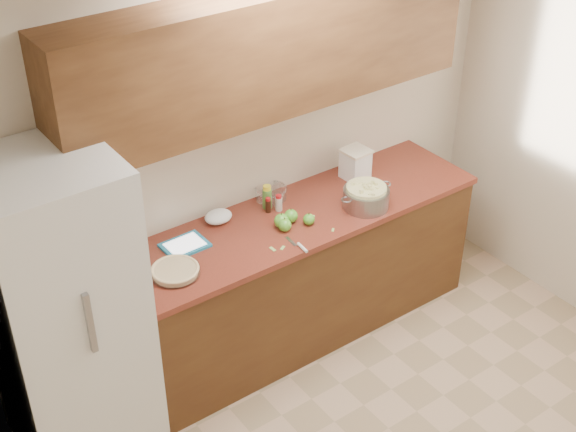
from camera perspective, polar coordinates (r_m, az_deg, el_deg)
room_shell at (r=3.79m, az=13.07°, el=-5.42°), size 3.60×3.60×3.60m
counter_run at (r=5.15m, az=-0.12°, el=-4.50°), size 2.64×0.68×0.92m
upper_cabinets at (r=4.52m, az=-1.31°, el=11.61°), size 2.60×0.34×0.70m
fridge at (r=4.35m, az=-15.52°, el=-6.79°), size 0.70×0.70×1.80m
pie at (r=4.47m, az=-8.03°, el=-3.89°), size 0.28×0.28×0.04m
colander at (r=5.00m, az=5.57°, el=1.36°), size 0.39×0.29×0.14m
flour_canister at (r=5.28m, az=4.81°, el=3.74°), size 0.18×0.18×0.21m
tablet at (r=4.68m, az=-7.35°, el=-2.08°), size 0.26×0.20×0.02m
paring_knife at (r=4.63m, az=0.92°, el=-2.20°), size 0.04×0.20×0.02m
lemon_bottle at (r=4.96m, az=-1.49°, el=1.34°), size 0.06×0.06×0.16m
cinnamon_shaker at (r=4.95m, az=-0.67°, el=0.93°), size 0.04×0.04×0.11m
vanilla_bottle at (r=4.93m, az=-1.42°, el=0.77°), size 0.04×0.04×0.10m
mixing_bowl at (r=5.07m, az=-1.22°, el=1.68°), size 0.21×0.21×0.08m
paper_towel at (r=4.86m, az=-4.98°, el=-0.04°), size 0.21×0.20×0.07m
apple_left at (r=4.79m, az=-0.46°, el=-0.35°), size 0.09×0.09×0.10m
apple_center at (r=4.84m, az=0.22°, el=0.01°), size 0.08×0.08×0.10m
apple_front at (r=4.76m, az=-0.23°, el=-0.64°), size 0.08×0.08×0.09m
apple_extra at (r=4.82m, az=1.50°, el=-0.24°), size 0.07×0.07×0.08m
peel_a at (r=4.64m, az=-0.39°, el=-2.28°), size 0.04×0.04×0.00m
peel_b at (r=4.92m, az=1.61°, el=0.01°), size 0.05×0.05×0.00m
peel_c at (r=4.63m, az=-1.10°, el=-2.36°), size 0.02×0.05×0.00m
peel_d at (r=4.79m, az=3.21°, el=-0.99°), size 0.03×0.03×0.00m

